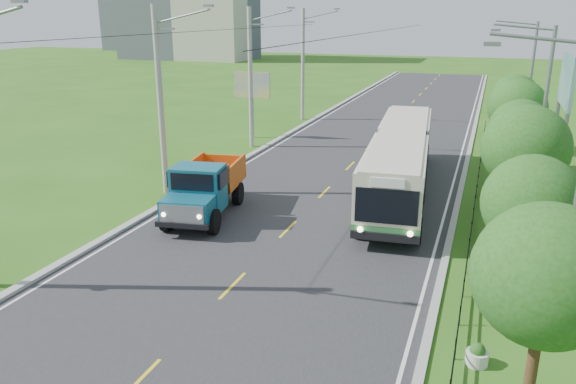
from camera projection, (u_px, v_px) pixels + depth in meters
The scene contains 29 objects.
ground at pixel (233, 286), 20.58m from camera, with size 240.00×240.00×0.00m, color #2B5814.
road at pixel (357, 159), 38.50m from camera, with size 14.00×120.00×0.02m, color #28282B.
curb_left at pixel (260, 150), 40.81m from camera, with size 0.40×120.00×0.15m, color #9E9E99.
curb_right at pixel (466, 168), 36.18m from camera, with size 0.30×120.00×0.10m, color #9E9E99.
edge_line_left at pixel (267, 151), 40.65m from camera, with size 0.12×120.00×0.00m, color silver.
edge_line_right at pixel (458, 167), 36.35m from camera, with size 0.12×120.00×0.00m, color silver.
centre_dash at pixel (233, 285), 20.58m from camera, with size 0.12×2.20×0.00m, color yellow.
railing_right at pixel (476, 192), 30.45m from camera, with size 0.04×40.00×0.60m, color black.
pole_near at pixel (161, 101), 29.77m from camera, with size 3.51×0.32×10.00m.
pole_mid at pixel (251, 78), 40.52m from camera, with size 3.51×0.32×10.00m.
pole_far at pixel (303, 64), 51.27m from camera, with size 3.51×0.32×10.00m.
tree_front at pixel (547, 281), 12.81m from camera, with size 3.36×3.41×5.60m.
tree_second at pixel (532, 208), 18.24m from camera, with size 3.18×3.26×5.30m.
tree_third at pixel (526, 152), 23.48m from camera, with size 3.60×3.62×6.00m.
tree_fourth at pixel (521, 134), 28.97m from camera, with size 3.24×3.31×5.40m.
tree_fifth at pixel (518, 111), 34.27m from camera, with size 3.48×3.52×5.80m.
tree_back at pixel (515, 100), 39.71m from camera, with size 3.30×3.36×5.50m.
streetlight_near at pixel (573, 188), 15.65m from camera, with size 3.02×0.20×9.07m.
streetlight_mid at pixel (541, 110), 28.19m from camera, with size 3.02×0.20×9.07m.
streetlight_far at pixel (528, 80), 40.74m from camera, with size 3.02×0.20×9.07m.
planter_front at pixel (477, 355), 15.92m from camera, with size 0.64×0.64×0.67m.
planter_near at pixel (484, 249), 23.09m from camera, with size 0.64×0.64×0.67m.
planter_mid at pixel (488, 193), 30.26m from camera, with size 0.64×0.64×0.67m.
planter_far at pixel (490, 159), 37.43m from camera, with size 0.64×0.64×0.67m.
billboard_left at pixel (252, 89), 43.98m from camera, with size 3.00×0.20×5.20m.
billboard_right at pixel (566, 88), 32.90m from camera, with size 0.24×6.00×7.30m.
apartment_far at pixel (152, 0), 150.01m from camera, with size 24.00×14.00×26.00m, color #B7B2A3.
bus at pixel (401, 157), 30.71m from camera, with size 4.42×17.73×3.39m.
dump_truck at pixel (205, 185), 27.31m from camera, with size 3.52×6.87×2.76m.
Camera 1 is at (8.21, -16.76, 9.55)m, focal length 35.00 mm.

